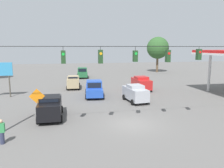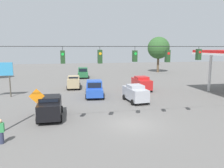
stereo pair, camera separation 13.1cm
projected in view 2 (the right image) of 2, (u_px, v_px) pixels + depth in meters
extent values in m
plane|color=#605E5B|center=(132.00, 124.00, 17.81)|extent=(140.00, 140.00, 0.00)
cylinder|color=black|center=(135.00, 46.00, 16.40)|extent=(20.50, 0.04, 0.04)
cube|color=#1E3D1E|center=(198.00, 54.00, 17.53)|extent=(0.32, 0.36, 0.87)
cylinder|color=black|center=(199.00, 48.00, 17.44)|extent=(0.03, 0.03, 0.20)
cylinder|color=red|center=(200.00, 52.00, 17.32)|extent=(0.20, 0.02, 0.20)
cube|color=#1E3D1E|center=(168.00, 56.00, 17.04)|extent=(0.32, 0.36, 0.94)
cylinder|color=black|center=(168.00, 48.00, 16.94)|extent=(0.03, 0.03, 0.27)
cylinder|color=red|center=(169.00, 53.00, 16.82)|extent=(0.20, 0.02, 0.20)
cube|color=#1E3D1E|center=(135.00, 56.00, 16.52)|extent=(0.32, 0.36, 0.85)
cylinder|color=black|center=(135.00, 48.00, 16.43)|extent=(0.03, 0.03, 0.30)
cylinder|color=green|center=(136.00, 54.00, 16.31)|extent=(0.20, 0.02, 0.20)
cube|color=#1E3D1E|center=(100.00, 57.00, 16.01)|extent=(0.32, 0.36, 1.00)
cylinder|color=black|center=(100.00, 48.00, 15.91)|extent=(0.03, 0.03, 0.24)
cylinder|color=orange|center=(100.00, 54.00, 15.79)|extent=(0.20, 0.02, 0.20)
cube|color=#1E3D1E|center=(63.00, 57.00, 15.50)|extent=(0.32, 0.36, 0.93)
cylinder|color=black|center=(62.00, 48.00, 15.40)|extent=(0.03, 0.03, 0.28)
cylinder|color=green|center=(63.00, 54.00, 15.28)|extent=(0.20, 0.02, 0.20)
cube|color=red|center=(141.00, 83.00, 31.80)|extent=(1.89, 4.24, 1.34)
cube|color=red|center=(142.00, 78.00, 31.65)|extent=(1.73, 1.87, 0.36)
cube|color=black|center=(140.00, 77.00, 32.57)|extent=(1.50, 0.03, 0.25)
cylinder|color=black|center=(144.00, 86.00, 33.42)|extent=(0.22, 0.64, 0.64)
cylinder|color=black|center=(133.00, 87.00, 33.06)|extent=(0.22, 0.64, 0.64)
cylinder|color=black|center=(151.00, 90.00, 30.75)|extent=(0.22, 0.64, 0.64)
cylinder|color=black|center=(138.00, 90.00, 30.40)|extent=(0.22, 0.64, 0.64)
cube|color=#A8AAB2|center=(135.00, 94.00, 24.97)|extent=(2.13, 4.15, 1.30)
cube|color=#A8AAB2|center=(135.00, 86.00, 24.83)|extent=(1.76, 1.91, 0.36)
cube|color=black|center=(132.00, 85.00, 25.67)|extent=(1.37, 0.16, 0.25)
cylinder|color=black|center=(137.00, 96.00, 26.55)|extent=(0.28, 0.66, 0.64)
cylinder|color=black|center=(124.00, 97.00, 26.05)|extent=(0.28, 0.66, 0.64)
cylinder|color=black|center=(147.00, 101.00, 24.11)|extent=(0.28, 0.66, 0.64)
cylinder|color=black|center=(133.00, 102.00, 23.61)|extent=(0.28, 0.66, 0.64)
cube|color=#234CB2|center=(94.00, 90.00, 27.99)|extent=(2.51, 5.46, 0.90)
cube|color=#234CB2|center=(94.00, 84.00, 27.22)|extent=(2.03, 2.07, 0.90)
cube|color=black|center=(94.00, 85.00, 26.27)|extent=(1.62, 0.17, 0.63)
cylinder|color=black|center=(86.00, 97.00, 26.27)|extent=(0.28, 0.66, 0.64)
cylinder|color=black|center=(103.00, 96.00, 26.48)|extent=(0.28, 0.66, 0.64)
cylinder|color=black|center=(86.00, 91.00, 29.65)|extent=(0.28, 0.66, 0.64)
cylinder|color=black|center=(101.00, 91.00, 29.86)|extent=(0.28, 0.66, 0.64)
cube|color=#236038|center=(83.00, 74.00, 45.23)|extent=(2.22, 5.16, 0.90)
cube|color=#236038|center=(83.00, 70.00, 44.49)|extent=(1.90, 1.91, 0.90)
cube|color=black|center=(83.00, 70.00, 43.59)|extent=(1.57, 0.10, 0.63)
cylinder|color=black|center=(78.00, 77.00, 43.56)|extent=(0.25, 0.65, 0.64)
cylinder|color=black|center=(88.00, 77.00, 43.84)|extent=(0.25, 0.65, 0.64)
cylinder|color=black|center=(78.00, 75.00, 46.78)|extent=(0.25, 0.65, 0.64)
cylinder|color=black|center=(87.00, 75.00, 47.06)|extent=(0.25, 0.65, 0.64)
cube|color=black|center=(50.00, 107.00, 19.31)|extent=(1.90, 4.48, 1.28)
cube|color=black|center=(50.00, 98.00, 19.18)|extent=(1.73, 1.98, 0.36)
cube|color=black|center=(49.00, 101.00, 18.22)|extent=(1.49, 0.03, 0.25)
cylinder|color=black|center=(37.00, 120.00, 17.83)|extent=(0.22, 0.64, 0.64)
cylinder|color=black|center=(61.00, 119.00, 18.20)|extent=(0.22, 0.64, 0.64)
cylinder|color=black|center=(41.00, 110.00, 20.64)|extent=(0.22, 0.64, 0.64)
cylinder|color=black|center=(62.00, 109.00, 21.01)|extent=(0.22, 0.64, 0.64)
cube|color=tan|center=(74.00, 82.00, 33.19)|extent=(1.99, 4.02, 1.26)
cube|color=tan|center=(74.00, 77.00, 33.06)|extent=(1.72, 1.82, 0.36)
cube|color=black|center=(73.00, 78.00, 32.21)|extent=(1.40, 0.11, 0.25)
cylinder|color=black|center=(67.00, 88.00, 31.94)|extent=(0.26, 0.65, 0.64)
cylinder|color=black|center=(80.00, 88.00, 32.17)|extent=(0.26, 0.65, 0.64)
cylinder|color=black|center=(69.00, 85.00, 34.43)|extent=(0.26, 0.65, 0.64)
cylinder|color=black|center=(80.00, 85.00, 34.66)|extent=(0.26, 0.65, 0.64)
cone|color=orange|center=(52.00, 112.00, 20.19)|extent=(0.44, 0.44, 0.60)
cone|color=orange|center=(53.00, 105.00, 22.50)|extent=(0.44, 0.44, 0.60)
cone|color=orange|center=(53.00, 101.00, 24.36)|extent=(0.44, 0.44, 0.60)
cone|color=orange|center=(55.00, 97.00, 26.28)|extent=(0.44, 0.44, 0.60)
cylinder|color=silver|center=(210.00, 72.00, 30.81)|extent=(0.36, 0.36, 5.48)
cylinder|color=#4C473D|center=(10.00, 86.00, 27.47)|extent=(0.16, 0.16, 2.72)
cylinder|color=slate|center=(38.00, 111.00, 18.27)|extent=(0.06, 0.06, 1.80)
cube|color=orange|center=(37.00, 96.00, 18.05)|extent=(1.27, 0.04, 1.27)
cylinder|color=#2D334C|center=(2.00, 138.00, 14.17)|extent=(0.28, 0.28, 0.78)
cube|color=#338C4C|center=(1.00, 128.00, 14.05)|extent=(0.40, 0.24, 0.62)
sphere|color=tan|center=(0.00, 121.00, 13.98)|extent=(0.25, 0.25, 0.25)
cylinder|color=brown|center=(158.00, 63.00, 54.56)|extent=(0.54, 0.54, 4.57)
sphere|color=#2D5628|center=(159.00, 48.00, 53.93)|extent=(5.41, 5.41, 5.41)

